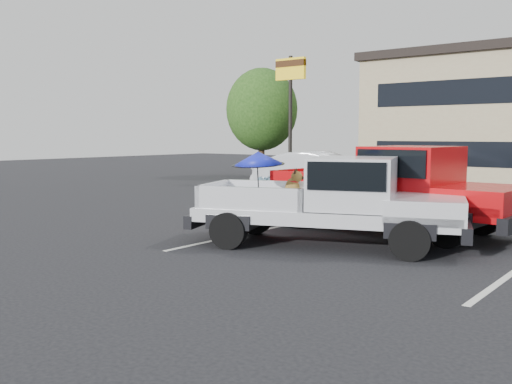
# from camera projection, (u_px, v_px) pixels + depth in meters

# --- Properties ---
(ground) EXTENTS (90.00, 90.00, 0.00)m
(ground) POSITION_uv_depth(u_px,v_px,m) (303.00, 268.00, 10.02)
(ground) COLOR black
(ground) RESTS_ON ground
(stripe_left) EXTENTS (0.12, 5.00, 0.01)m
(stripe_left) POSITION_uv_depth(u_px,v_px,m) (243.00, 234.00, 13.43)
(stripe_left) COLOR silver
(stripe_left) RESTS_ON ground
(motel_sign) EXTENTS (1.60, 0.22, 6.00)m
(motel_sign) POSITION_uv_depth(u_px,v_px,m) (290.00, 85.00, 26.65)
(motel_sign) COLOR black
(motel_sign) RESTS_ON ground
(tree_left) EXTENTS (3.96, 3.96, 6.02)m
(tree_left) POSITION_uv_depth(u_px,v_px,m) (262.00, 110.00, 31.55)
(tree_left) COLOR #332114
(tree_left) RESTS_ON ground
(silver_pickup) EXTENTS (6.02, 3.81, 2.06)m
(silver_pickup) POSITION_uv_depth(u_px,v_px,m) (341.00, 197.00, 11.83)
(silver_pickup) COLOR black
(silver_pickup) RESTS_ON ground
(red_pickup) EXTENTS (6.39, 2.59, 2.07)m
(red_pickup) POSITION_uv_depth(u_px,v_px,m) (404.00, 186.00, 13.48)
(red_pickup) COLOR black
(red_pickup) RESTS_ON ground
(silver_sedan) EXTENTS (5.42, 2.48, 1.72)m
(silver_sedan) POSITION_uv_depth(u_px,v_px,m) (322.00, 175.00, 21.12)
(silver_sedan) COLOR silver
(silver_sedan) RESTS_ON ground
(blue_suv) EXTENTS (4.33, 5.36, 1.36)m
(blue_suv) POSITION_uv_depth(u_px,v_px,m) (291.00, 176.00, 23.10)
(blue_suv) COLOR #86B0C7
(blue_suv) RESTS_ON ground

